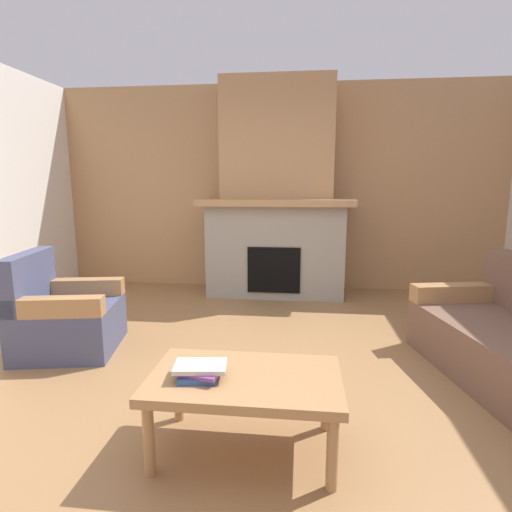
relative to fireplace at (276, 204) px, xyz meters
name	(u,v)px	position (x,y,z in m)	size (l,w,h in m)	color
ground	(251,391)	(0.00, -2.62, -1.16)	(9.00, 9.00, 0.00)	olive
wall_back_wood_panel	(278,189)	(0.00, 0.38, 0.19)	(6.00, 0.12, 2.70)	tan
fireplace	(276,204)	(0.00, 0.00, 0.00)	(1.90, 0.82, 2.70)	gray
armchair	(64,317)	(-1.68, -2.08, -0.87)	(0.89, 0.89, 0.85)	#474C6B
coffee_table	(245,385)	(0.05, -3.24, -0.79)	(1.00, 0.60, 0.43)	#A87A4C
book_stack_near_edge	(199,370)	(-0.18, -3.29, -0.70)	(0.28, 0.23, 0.07)	#335699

